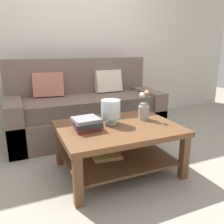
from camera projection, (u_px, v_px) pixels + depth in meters
ground_plane at (115, 157)px, 2.63m from camera, size 10.00×10.00×0.00m
back_wall at (74, 38)px, 3.72m from camera, size 6.40×0.12×2.70m
couch at (85, 109)px, 3.26m from camera, size 2.06×0.90×1.06m
coffee_table at (118, 138)px, 2.26m from camera, size 1.13×0.85×0.48m
book_stack_main at (87, 123)px, 2.11m from camera, size 0.27×0.24×0.11m
glass_hurricane_vase at (111, 110)px, 2.24m from camera, size 0.19×0.19×0.24m
flower_pitcher at (144, 109)px, 2.40m from camera, size 0.11×0.12×0.31m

